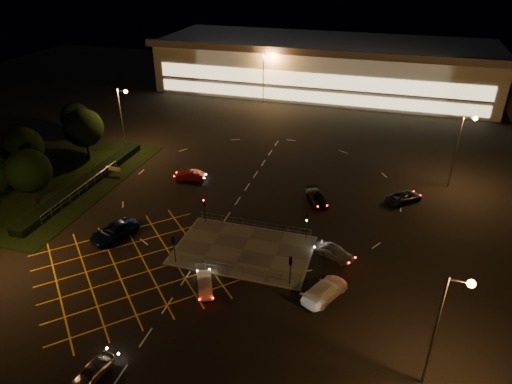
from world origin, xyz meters
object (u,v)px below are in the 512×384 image
(signal_ne, at_px, (307,221))
(car_circ_red, at_px, (190,175))
(car_left_blue, at_px, (114,231))
(car_right_silver, at_px, (335,252))
(car_queue_white, at_px, (205,284))
(signal_se, at_px, (290,265))
(car_far_dkgrey, at_px, (317,198))
(car_approach_white, at_px, (325,290))
(signal_sw, at_px, (174,244))
(signal_nw, at_px, (204,205))
(car_east_grey, at_px, (405,197))
(car_near_silver, at_px, (93,371))

(signal_ne, xyz_separation_m, car_circ_red, (-18.23, 9.81, -1.70))
(signal_ne, relative_size, car_circ_red, 0.78)
(car_left_blue, relative_size, car_right_silver, 1.32)
(car_queue_white, relative_size, car_circ_red, 0.93)
(signal_se, xyz_separation_m, car_far_dkgrey, (-0.26, 16.46, -1.70))
(car_far_dkgrey, bearing_deg, signal_ne, -116.90)
(signal_se, bearing_deg, car_left_blue, -6.52)
(car_approach_white, bearing_deg, car_right_silver, -62.99)
(car_circ_red, xyz_separation_m, car_approach_white, (21.73, -18.52, 0.11))
(signal_sw, height_order, car_left_blue, signal_sw)
(signal_nw, xyz_separation_m, car_east_grey, (22.34, 11.90, -1.70))
(car_approach_white, bearing_deg, signal_nw, -2.31)
(car_queue_white, height_order, car_east_grey, car_east_grey)
(signal_sw, height_order, car_right_silver, signal_sw)
(signal_se, xyz_separation_m, car_near_silver, (-11.85, -14.60, -1.75))
(signal_nw, height_order, car_right_silver, signal_nw)
(car_left_blue, distance_m, car_circ_red, 15.62)
(car_near_silver, xyz_separation_m, car_left_blue, (-8.69, 16.95, 0.17))
(signal_se, relative_size, car_near_silver, 0.88)
(signal_se, distance_m, signal_nw, 14.41)
(signal_nw, bearing_deg, signal_sw, -90.00)
(car_queue_white, bearing_deg, car_circ_red, 91.49)
(signal_sw, bearing_deg, car_east_grey, -138.32)
(car_circ_red, bearing_deg, car_approach_white, 38.85)
(car_near_silver, relative_size, car_circ_red, 0.89)
(signal_sw, bearing_deg, car_approach_white, 177.34)
(car_circ_red, bearing_deg, car_near_silver, 0.42)
(signal_nw, xyz_separation_m, car_near_silver, (0.15, -22.59, -1.75))
(signal_se, bearing_deg, car_approach_white, 168.38)
(signal_se, relative_size, car_right_silver, 0.74)
(car_queue_white, height_order, car_left_blue, car_left_blue)
(signal_nw, distance_m, car_queue_white, 12.00)
(signal_sw, bearing_deg, car_queue_white, 146.10)
(signal_ne, xyz_separation_m, car_near_silver, (-11.85, -22.59, -1.75))
(signal_sw, height_order, car_near_silver, signal_sw)
(car_left_blue, bearing_deg, car_circ_red, 102.17)
(car_queue_white, distance_m, car_circ_red, 23.40)
(signal_sw, relative_size, signal_se, 1.00)
(car_far_dkgrey, relative_size, car_east_grey, 0.96)
(car_east_grey, bearing_deg, car_queue_white, 98.36)
(car_circ_red, bearing_deg, car_queue_white, 16.51)
(car_far_dkgrey, bearing_deg, signal_sw, -154.16)
(signal_sw, height_order, car_circ_red, signal_sw)
(car_far_dkgrey, relative_size, car_right_silver, 1.08)
(signal_sw, relative_size, car_queue_white, 0.84)
(signal_nw, xyz_separation_m, car_queue_white, (4.47, -10.99, -1.75))
(signal_se, bearing_deg, car_east_grey, -117.47)
(signal_nw, xyz_separation_m, car_circ_red, (-6.23, 9.81, -1.70))
(signal_sw, bearing_deg, signal_ne, -146.35)
(signal_sw, distance_m, car_queue_white, 5.67)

